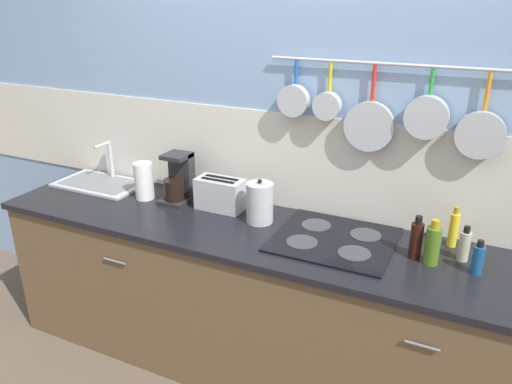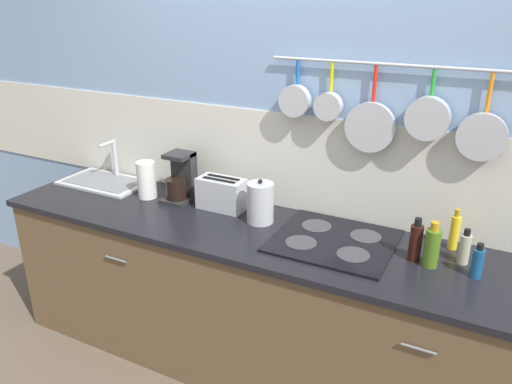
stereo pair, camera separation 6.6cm
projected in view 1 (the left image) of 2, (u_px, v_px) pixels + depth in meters
The scene contains 15 objects.
ground_plane at pixel (273, 371), 2.87m from camera, with size 12.00×12.00×0.00m, color brown.
wall_back at pixel (305, 142), 2.70m from camera, with size 7.20×0.15×2.60m.
cabinet_base at pixel (274, 309), 2.71m from camera, with size 3.17×0.64×0.85m.
countertop at pixel (276, 237), 2.55m from camera, with size 3.21×0.67×0.03m.
sink_basin at pixel (101, 182), 3.18m from camera, with size 0.55×0.33×0.26m.
paper_towel_roll at pixel (144, 181), 2.94m from camera, with size 0.11×0.11×0.22m.
coffee_maker at pixel (179, 181), 2.91m from camera, with size 0.16×0.19×0.29m.
toaster at pixel (220, 194), 2.80m from camera, with size 0.29×0.14×0.18m.
kettle at pixel (260, 203), 2.64m from camera, with size 0.14×0.14×0.24m.
cooktop at pixel (334, 239), 2.47m from camera, with size 0.58×0.53×0.01m.
bottle_hot_sauce at pixel (416, 240), 2.28m from camera, with size 0.06×0.06×0.21m.
bottle_dish_soap at pixel (433, 245), 2.23m from camera, with size 0.07×0.07×0.22m.
bottle_olive_oil at pixel (454, 229), 2.39m from camera, with size 0.04×0.04×0.20m.
bottle_vinegar at pixel (464, 245), 2.27m from camera, with size 0.05×0.05×0.17m.
bottle_sesame_oil at pixel (478, 259), 2.16m from camera, with size 0.05×0.05×0.16m.
Camera 1 is at (0.89, -2.10, 2.03)m, focal length 35.00 mm.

